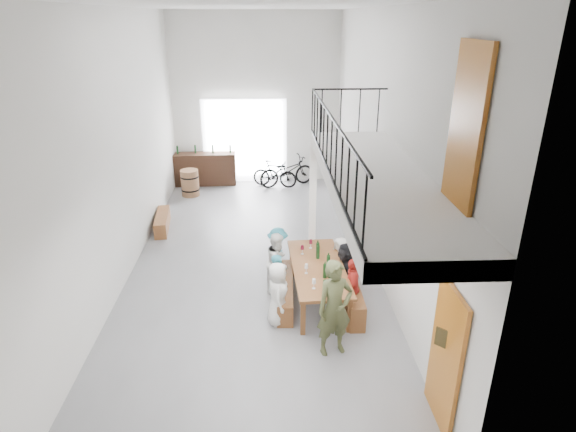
{
  "coord_description": "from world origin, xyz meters",
  "views": [
    {
      "loc": [
        0.34,
        -10.05,
        5.32
      ],
      "look_at": [
        0.77,
        -0.5,
        1.33
      ],
      "focal_mm": 30.0,
      "sensor_mm": 36.0,
      "label": 1
    }
  ],
  "objects_px": {
    "side_bench": "(162,222)",
    "host_standing": "(335,308)",
    "oak_barrel": "(190,183)",
    "tasting_table": "(318,270)",
    "bicycle_near": "(287,171)",
    "serving_counter": "(205,169)",
    "bench_inner": "(285,291)"
  },
  "relations": [
    {
      "from": "tasting_table",
      "to": "bicycle_near",
      "type": "distance_m",
      "value": 7.17
    },
    {
      "from": "side_bench",
      "to": "oak_barrel",
      "type": "relative_size",
      "value": 1.71
    },
    {
      "from": "tasting_table",
      "to": "oak_barrel",
      "type": "distance_m",
      "value": 7.2
    },
    {
      "from": "bench_inner",
      "to": "host_standing",
      "type": "distance_m",
      "value": 1.89
    },
    {
      "from": "host_standing",
      "to": "oak_barrel",
      "type": "bearing_deg",
      "value": 97.8
    },
    {
      "from": "side_bench",
      "to": "serving_counter",
      "type": "height_order",
      "value": "serving_counter"
    },
    {
      "from": "serving_counter",
      "to": "bicycle_near",
      "type": "xyz_separation_m",
      "value": [
        2.74,
        -0.29,
        -0.03
      ]
    },
    {
      "from": "host_standing",
      "to": "bicycle_near",
      "type": "distance_m",
      "value": 8.74
    },
    {
      "from": "side_bench",
      "to": "host_standing",
      "type": "relative_size",
      "value": 0.84
    },
    {
      "from": "tasting_table",
      "to": "serving_counter",
      "type": "height_order",
      "value": "serving_counter"
    },
    {
      "from": "tasting_table",
      "to": "host_standing",
      "type": "xyz_separation_m",
      "value": [
        0.11,
        -1.57,
        0.15
      ]
    },
    {
      "from": "side_bench",
      "to": "serving_counter",
      "type": "distance_m",
      "value": 3.8
    },
    {
      "from": "bench_inner",
      "to": "serving_counter",
      "type": "distance_m",
      "value": 7.79
    },
    {
      "from": "side_bench",
      "to": "oak_barrel",
      "type": "height_order",
      "value": "oak_barrel"
    },
    {
      "from": "bench_inner",
      "to": "serving_counter",
      "type": "bearing_deg",
      "value": 110.47
    },
    {
      "from": "serving_counter",
      "to": "host_standing",
      "type": "height_order",
      "value": "host_standing"
    },
    {
      "from": "tasting_table",
      "to": "host_standing",
      "type": "distance_m",
      "value": 1.58
    },
    {
      "from": "tasting_table",
      "to": "oak_barrel",
      "type": "height_order",
      "value": "oak_barrel"
    },
    {
      "from": "tasting_table",
      "to": "bicycle_near",
      "type": "bearing_deg",
      "value": 90.0
    },
    {
      "from": "tasting_table",
      "to": "bicycle_near",
      "type": "relative_size",
      "value": 1.29
    },
    {
      "from": "side_bench",
      "to": "host_standing",
      "type": "bearing_deg",
      "value": -53.61
    },
    {
      "from": "bicycle_near",
      "to": "bench_inner",
      "type": "bearing_deg",
      "value": 157.5
    },
    {
      "from": "bench_inner",
      "to": "side_bench",
      "type": "distance_m",
      "value": 4.86
    },
    {
      "from": "tasting_table",
      "to": "bench_inner",
      "type": "height_order",
      "value": "tasting_table"
    },
    {
      "from": "oak_barrel",
      "to": "host_standing",
      "type": "relative_size",
      "value": 0.49
    },
    {
      "from": "tasting_table",
      "to": "bench_inner",
      "type": "relative_size",
      "value": 1.32
    },
    {
      "from": "oak_barrel",
      "to": "serving_counter",
      "type": "bearing_deg",
      "value": 72.07
    },
    {
      "from": "oak_barrel",
      "to": "host_standing",
      "type": "distance_m",
      "value": 8.66
    },
    {
      "from": "bench_inner",
      "to": "bicycle_near",
      "type": "distance_m",
      "value": 7.12
    },
    {
      "from": "host_standing",
      "to": "serving_counter",
      "type": "bearing_deg",
      "value": 93.07
    },
    {
      "from": "host_standing",
      "to": "bicycle_near",
      "type": "bearing_deg",
      "value": 76.5
    },
    {
      "from": "serving_counter",
      "to": "bench_inner",
      "type": "bearing_deg",
      "value": -74.2
    }
  ]
}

